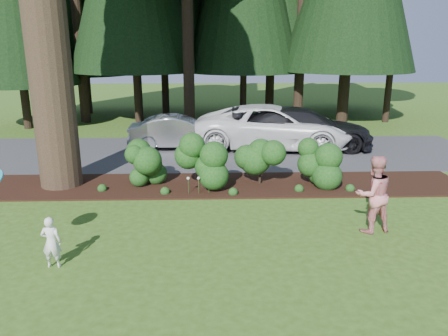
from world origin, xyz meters
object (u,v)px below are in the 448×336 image
(car_white_suv, at_px, (274,127))
(child, at_px, (51,242))
(car_silver_wagon, at_px, (179,132))
(car_dark_suv, at_px, (302,128))
(adult, at_px, (373,194))

(car_white_suv, bearing_deg, child, 158.05)
(car_silver_wagon, distance_m, car_dark_suv, 5.14)
(car_silver_wagon, relative_size, adult, 2.27)
(car_silver_wagon, relative_size, child, 3.93)
(child, height_order, adult, adult)
(car_silver_wagon, relative_size, car_dark_suv, 0.71)
(car_silver_wagon, xyz_separation_m, child, (-1.85, -10.11, -0.19))
(car_dark_suv, relative_size, child, 5.50)
(car_dark_suv, height_order, adult, adult)
(car_silver_wagon, xyz_separation_m, car_white_suv, (3.97, -0.06, 0.21))
(car_silver_wagon, distance_m, car_white_suv, 3.97)
(car_dark_suv, bearing_deg, car_white_suv, 89.13)
(adult, bearing_deg, car_silver_wagon, -72.02)
(car_dark_suv, bearing_deg, child, 148.32)
(car_silver_wagon, bearing_deg, car_dark_suv, -93.88)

